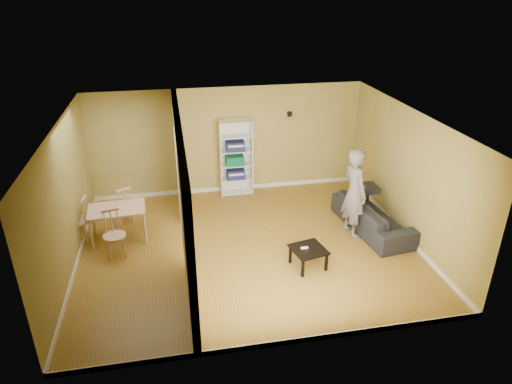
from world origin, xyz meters
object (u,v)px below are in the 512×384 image
(chair_near, at_px, (114,235))
(chair_far, at_px, (123,204))
(sofa, at_px, (373,212))
(person, at_px, (355,185))
(bookshelf, at_px, (236,157))
(coffee_table, at_px, (308,251))
(dining_table, at_px, (117,212))
(chair_left, at_px, (78,220))

(chair_near, xyz_separation_m, chair_far, (0.07, 1.31, -0.02))
(sofa, bearing_deg, chair_far, 68.75)
(person, xyz_separation_m, bookshelf, (-2.05, 2.47, -0.18))
(coffee_table, bearing_deg, bookshelf, 103.15)
(person, distance_m, dining_table, 4.80)
(chair_near, bearing_deg, sofa, -13.56)
(sofa, height_order, person, person)
(bookshelf, xyz_separation_m, coffee_table, (0.81, -3.47, -0.60))
(dining_table, bearing_deg, sofa, -6.73)
(bookshelf, bearing_deg, sofa, -43.26)
(coffee_table, relative_size, dining_table, 0.53)
(chair_left, xyz_separation_m, chair_far, (0.82, 0.62, -0.04))
(person, relative_size, dining_table, 1.99)
(bookshelf, xyz_separation_m, chair_left, (-3.44, -1.73, -0.44))
(chair_near, height_order, chair_far, chair_near)
(person, xyz_separation_m, chair_near, (-4.74, 0.04, -0.64))
(chair_near, bearing_deg, coffee_table, -30.59)
(dining_table, xyz_separation_m, chair_left, (-0.76, 0.04, -0.13))
(coffee_table, height_order, chair_far, chair_far)
(person, bearing_deg, coffee_table, 119.69)
(person, relative_size, chair_near, 2.37)
(coffee_table, xyz_separation_m, chair_far, (-3.44, 2.36, 0.11))
(coffee_table, height_order, chair_left, chair_left)
(sofa, distance_m, chair_far, 5.32)
(bookshelf, distance_m, dining_table, 3.23)
(sofa, bearing_deg, coffee_table, 114.72)
(sofa, bearing_deg, person, 92.04)
(person, height_order, chair_near, person)
(sofa, relative_size, chair_left, 2.19)
(sofa, bearing_deg, bookshelf, 39.38)
(dining_table, bearing_deg, chair_near, -91.30)
(sofa, height_order, dining_table, sofa)
(dining_table, xyz_separation_m, chair_far, (0.06, 0.66, -0.17))
(chair_far, bearing_deg, coffee_table, 121.19)
(bookshelf, bearing_deg, coffee_table, -76.85)
(sofa, xyz_separation_m, chair_left, (-5.98, 0.66, 0.08))
(bookshelf, relative_size, dining_table, 1.67)
(chair_left, height_order, chair_near, chair_left)
(person, bearing_deg, bookshelf, 30.22)
(person, xyz_separation_m, coffee_table, (-1.23, -1.00, -0.77))
(sofa, relative_size, person, 0.97)
(bookshelf, bearing_deg, dining_table, -146.46)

